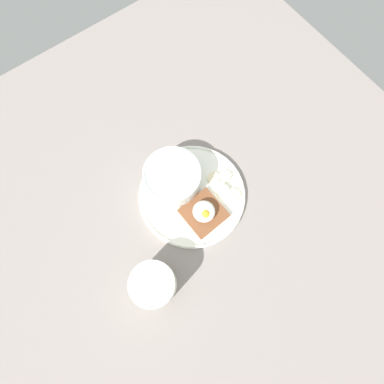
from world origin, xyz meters
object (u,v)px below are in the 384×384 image
object	(u,v)px
banana_slice_right	(234,195)
oatmeal_bowl	(173,178)
banana_slice_front	(223,191)
coffee_mug	(154,284)
poached_egg	(204,212)
banana_slice_left	(225,176)
toast_slice	(204,213)
banana_slice_back	(213,177)

from	to	relation	value
banana_slice_right	oatmeal_bowl	bearing A→B (deg)	39.86
banana_slice_front	coffee_mug	world-z (taller)	coffee_mug
poached_egg	coffee_mug	world-z (taller)	coffee_mug
banana_slice_left	poached_egg	bearing A→B (deg)	113.62
banana_slice_right	banana_slice_front	bearing A→B (deg)	32.65
toast_slice	banana_slice_front	bearing A→B (deg)	-77.50
banana_slice_front	coffee_mug	xyz separation A→B (cm)	(-7.86, 24.98, 2.77)
banana_slice_right	coffee_mug	world-z (taller)	coffee_mug
banana_slice_back	coffee_mug	size ratio (longest dim) A/B	0.46
banana_slice_left	coffee_mug	size ratio (longest dim) A/B	0.43
toast_slice	banana_slice_left	world-z (taller)	banana_slice_left
toast_slice	oatmeal_bowl	bearing A→B (deg)	5.68
oatmeal_bowl	banana_slice_left	xyz separation A→B (cm)	(-6.37, -10.95, -2.63)
poached_egg	banana_slice_back	xyz separation A→B (cm)	(5.92, -7.34, -2.20)
poached_egg	banana_slice_right	xyz separation A→B (cm)	(-0.66, -8.45, -2.02)
banana_slice_front	banana_slice_right	bearing A→B (deg)	-147.35
oatmeal_bowl	banana_slice_left	world-z (taller)	oatmeal_bowl
poached_egg	banana_slice_right	distance (cm)	8.71
poached_egg	banana_slice_right	world-z (taller)	poached_egg
oatmeal_bowl	banana_slice_left	distance (cm)	12.94
poached_egg	coffee_mug	distance (cm)	19.06
coffee_mug	poached_egg	bearing A→B (deg)	-70.91
coffee_mug	banana_slice_left	bearing A→B (deg)	-69.27
banana_slice_left	coffee_mug	world-z (taller)	coffee_mug
toast_slice	coffee_mug	size ratio (longest dim) A/B	1.00
banana_slice_left	banana_slice_right	bearing A→B (deg)	163.64
banana_slice_front	poached_egg	bearing A→B (deg)	103.13
poached_egg	coffee_mug	bearing A→B (deg)	109.09
toast_slice	banana_slice_back	distance (cm)	9.36
coffee_mug	oatmeal_bowl	bearing A→B (deg)	-45.04
poached_egg	banana_slice_front	xyz separation A→B (cm)	(1.63, -6.99, -1.93)
oatmeal_bowl	banana_slice_back	bearing A→B (deg)	-119.77
poached_egg	coffee_mug	size ratio (longest dim) A/B	0.56
banana_slice_front	banana_slice_back	size ratio (longest dim) A/B	1.04
poached_egg	banana_slice_back	distance (cm)	9.68
banana_slice_left	banana_slice_right	distance (cm)	5.20
banana_slice_front	coffee_mug	size ratio (longest dim) A/B	0.48
oatmeal_bowl	banana_slice_front	bearing A→B (deg)	-138.53
poached_egg	banana_slice_right	size ratio (longest dim) A/B	1.14
toast_slice	poached_egg	xyz separation A→B (cm)	(-0.09, 0.02, 1.98)
banana_slice_left	coffee_mug	xyz separation A→B (cm)	(-10.57, 27.92, 2.88)
toast_slice	banana_slice_front	size ratio (longest dim) A/B	2.10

